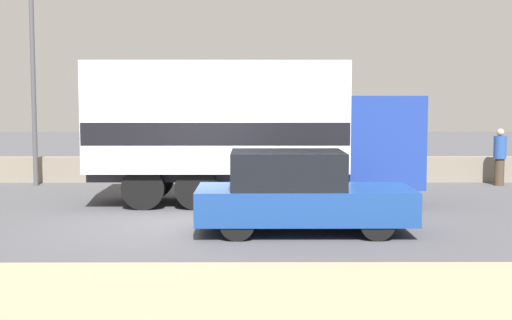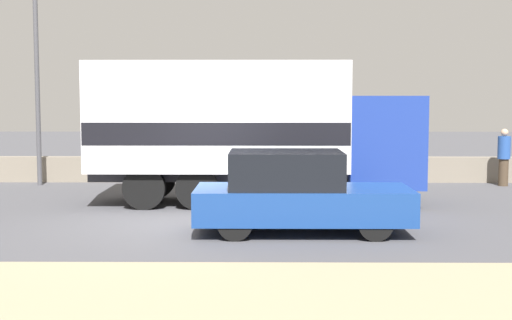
{
  "view_description": "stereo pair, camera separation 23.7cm",
  "coord_description": "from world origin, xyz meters",
  "px_view_note": "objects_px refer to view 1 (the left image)",
  "views": [
    {
      "loc": [
        0.84,
        -14.61,
        2.65
      ],
      "look_at": [
        0.92,
        1.08,
        1.26
      ],
      "focal_mm": 50.0,
      "sensor_mm": 36.0,
      "label": 1
    },
    {
      "loc": [
        1.07,
        -14.61,
        2.65
      ],
      "look_at": [
        0.92,
        1.08,
        1.26
      ],
      "focal_mm": 50.0,
      "sensor_mm": 36.0,
      "label": 2
    }
  ],
  "objects_px": {
    "street_lamp": "(33,68)",
    "car_hatchback": "(299,193)",
    "pedestrian": "(500,156)",
    "box_truck": "(243,126)"
  },
  "relations": [
    {
      "from": "street_lamp",
      "to": "car_hatchback",
      "type": "height_order",
      "value": "street_lamp"
    },
    {
      "from": "box_truck",
      "to": "pedestrian",
      "type": "bearing_deg",
      "value": 25.24
    },
    {
      "from": "street_lamp",
      "to": "car_hatchback",
      "type": "distance_m",
      "value": 10.89
    },
    {
      "from": "street_lamp",
      "to": "box_truck",
      "type": "distance_m",
      "value": 7.42
    },
    {
      "from": "car_hatchback",
      "to": "box_truck",
      "type": "bearing_deg",
      "value": 106.53
    },
    {
      "from": "pedestrian",
      "to": "street_lamp",
      "type": "bearing_deg",
      "value": 179.79
    },
    {
      "from": "car_hatchback",
      "to": "pedestrian",
      "type": "bearing_deg",
      "value": 48.83
    },
    {
      "from": "car_hatchback",
      "to": "street_lamp",
      "type": "bearing_deg",
      "value": 134.63
    },
    {
      "from": "box_truck",
      "to": "street_lamp",
      "type": "bearing_deg",
      "value": 149.71
    },
    {
      "from": "box_truck",
      "to": "pedestrian",
      "type": "height_order",
      "value": "box_truck"
    }
  ]
}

